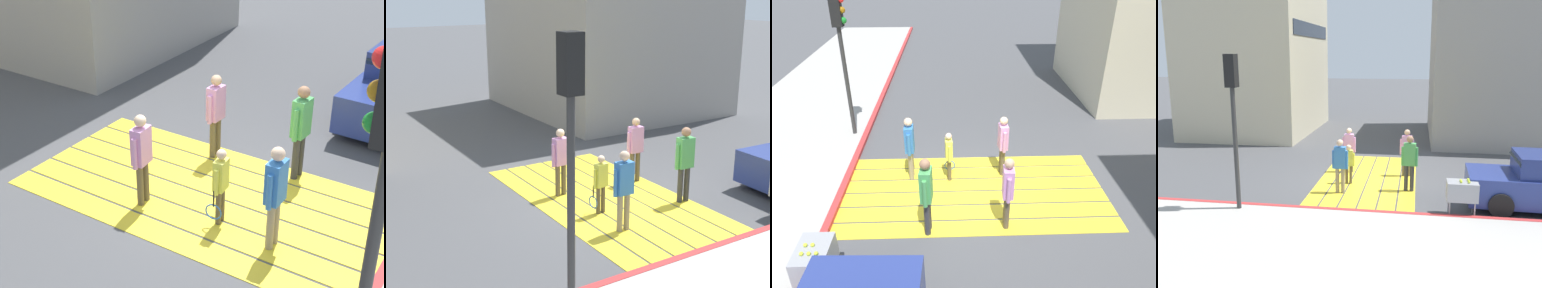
{
  "view_description": "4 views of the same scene",
  "coord_description": "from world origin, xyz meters",
  "views": [
    {
      "loc": [
        -4.51,
        7.4,
        5.58
      ],
      "look_at": [
        0.35,
        -0.09,
        0.86
      ],
      "focal_mm": 54.99,
      "sensor_mm": 36.0,
      "label": 1
    },
    {
      "loc": [
        -9.75,
        6.8,
        4.79
      ],
      "look_at": [
        0.51,
        0.46,
        1.29
      ],
      "focal_mm": 50.62,
      "sensor_mm": 36.0,
      "label": 2
    },
    {
      "loc": [
        -0.55,
        -7.56,
        5.42
      ],
      "look_at": [
        -0.23,
        0.79,
        0.91
      ],
      "focal_mm": 34.86,
      "sensor_mm": 36.0,
      "label": 3
    },
    {
      "loc": [
        -13.66,
        -1.58,
        4.23
      ],
      "look_at": [
        0.65,
        0.73,
        1.08
      ],
      "focal_mm": 38.7,
      "sensor_mm": 36.0,
      "label": 4
    }
  ],
  "objects": [
    {
      "name": "pedestrian_teen_behind",
      "position": [
        -1.59,
        0.68,
        0.99
      ],
      "size": [
        0.22,
        0.5,
        1.7
      ],
      "color": "gray",
      "rests_on": "ground"
    },
    {
      "name": "pedestrian_child_with_racket",
      "position": [
        -0.61,
        0.58,
        0.75
      ],
      "size": [
        0.28,
        0.42,
        1.33
      ],
      "color": "brown",
      "rests_on": "ground"
    },
    {
      "name": "ground_plane",
      "position": [
        0.0,
        0.0,
        0.0
      ],
      "size": [
        120.0,
        120.0,
        0.0
      ],
      "primitive_type": "plane",
      "color": "#4C4C4F"
    },
    {
      "name": "pedestrian_adult_trailing",
      "position": [
        0.6,
        -1.29,
        0.98
      ],
      "size": [
        0.23,
        0.49,
        1.68
      ],
      "color": "brown",
      "rests_on": "ground"
    },
    {
      "name": "pedestrian_adult_lead",
      "position": [
        -1.07,
        -1.42,
        1.04
      ],
      "size": [
        0.26,
        0.52,
        1.78
      ],
      "color": "#333338",
      "rests_on": "ground"
    },
    {
      "name": "curb_painted",
      "position": [
        -3.25,
        0.0,
        0.07
      ],
      "size": [
        0.16,
        40.0,
        0.13
      ],
      "primitive_type": "cube",
      "color": "#BC3333",
      "rests_on": "ground"
    },
    {
      "name": "traffic_light_corner",
      "position": [
        -3.58,
        3.12,
        3.04
      ],
      "size": [
        0.39,
        0.28,
        4.24
      ],
      "color": "#2D2D2D",
      "rests_on": "ground"
    },
    {
      "name": "pedestrian_adult_side",
      "position": [
        0.77,
        0.79,
        0.95
      ],
      "size": [
        0.24,
        0.48,
        1.64
      ],
      "color": "brown",
      "rests_on": "ground"
    },
    {
      "name": "building_far_south",
      "position": [
        8.5,
        -5.79,
        3.89
      ],
      "size": [
        8.0,
        7.04,
        7.77
      ],
      "color": "gray",
      "rests_on": "ground"
    },
    {
      "name": "crosswalk_stripes",
      "position": [
        0.0,
        0.0,
        0.01
      ],
      "size": [
        6.4,
        3.25,
        0.01
      ],
      "color": "yellow",
      "rests_on": "ground"
    }
  ]
}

